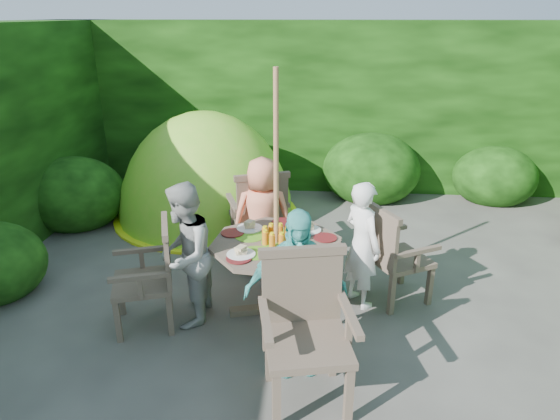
# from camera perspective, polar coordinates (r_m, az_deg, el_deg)

# --- Properties ---
(ground) EXTENTS (60.00, 60.00, 0.00)m
(ground) POSITION_cam_1_polar(r_m,az_deg,el_deg) (4.66, 6.17, -12.28)
(ground) COLOR #46433E
(ground) RESTS_ON ground
(hedge_enclosure) EXTENTS (9.00, 9.00, 2.50)m
(hedge_enclosure) POSITION_cam_1_polar(r_m,az_deg,el_deg) (5.38, 6.43, 7.04)
(hedge_enclosure) COLOR black
(hedge_enclosure) RESTS_ON ground
(patio_table) EXTENTS (1.48, 1.48, 0.84)m
(patio_table) POSITION_cam_1_polar(r_m,az_deg,el_deg) (4.46, -0.37, -4.99)
(patio_table) COLOR #493B2F
(patio_table) RESTS_ON ground
(parasol_pole) EXTENTS (0.05, 0.05, 2.20)m
(parasol_pole) POSITION_cam_1_polar(r_m,az_deg,el_deg) (4.26, -0.44, 1.16)
(parasol_pole) COLOR #9B683E
(parasol_pole) RESTS_ON ground
(garden_chair_right) EXTENTS (0.69, 0.72, 0.93)m
(garden_chair_right) POSITION_cam_1_polar(r_m,az_deg,el_deg) (4.79, 12.73, -4.88)
(garden_chair_right) COLOR #493B2F
(garden_chair_right) RESTS_ON ground
(garden_chair_left) EXTENTS (0.63, 0.67, 0.92)m
(garden_chair_left) POSITION_cam_1_polar(r_m,az_deg,el_deg) (4.47, -14.52, -7.12)
(garden_chair_left) COLOR #493B2F
(garden_chair_left) RESTS_ON ground
(garden_chair_back) EXTENTS (0.75, 0.71, 1.01)m
(garden_chair_back) POSITION_cam_1_polar(r_m,az_deg,el_deg) (5.47, -2.39, -0.46)
(garden_chair_back) COLOR #493B2F
(garden_chair_back) RESTS_ON ground
(garden_chair_front) EXTENTS (0.72, 0.67, 1.04)m
(garden_chair_front) POSITION_cam_1_polar(r_m,az_deg,el_deg) (3.56, 2.92, -13.14)
(garden_chair_front) COLOR #493B2F
(garden_chair_front) RESTS_ON ground
(child_right) EXTENTS (0.49, 0.53, 1.21)m
(child_right) POSITION_cam_1_polar(r_m,az_deg,el_deg) (4.65, 9.35, -3.93)
(child_right) COLOR white
(child_right) RESTS_ON ground
(child_left) EXTENTS (0.49, 0.63, 1.29)m
(child_left) POSITION_cam_1_polar(r_m,az_deg,el_deg) (4.38, -10.81, -5.12)
(child_left) COLOR #A5A7A1
(child_left) RESTS_ON ground
(child_back) EXTENTS (0.66, 0.48, 1.25)m
(child_back) POSITION_cam_1_polar(r_m,az_deg,el_deg) (5.17, -2.01, -0.74)
(child_back) COLOR #F98C67
(child_back) RESTS_ON ground
(child_front) EXTENTS (0.82, 0.46, 1.32)m
(child_front) POSITION_cam_1_polar(r_m,az_deg,el_deg) (3.74, 1.81, -9.38)
(child_front) COLOR #55C6BF
(child_front) RESTS_ON ground
(dome_tent) EXTENTS (2.63, 2.63, 2.84)m
(dome_tent) POSITION_cam_1_polar(r_m,az_deg,el_deg) (6.94, -8.32, -0.58)
(dome_tent) COLOR #79D729
(dome_tent) RESTS_ON ground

